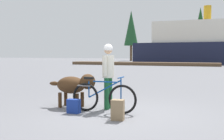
# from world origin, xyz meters

# --- Properties ---
(ground_plane) EXTENTS (160.00, 160.00, 0.00)m
(ground_plane) POSITION_xyz_m (0.00, 0.00, 0.00)
(ground_plane) COLOR slate
(bicycle) EXTENTS (1.75, 0.44, 0.92)m
(bicycle) POSITION_xyz_m (-0.34, 0.02, 0.39)
(bicycle) COLOR black
(bicycle) RESTS_ON ground_plane
(person_cyclist) EXTENTS (0.32, 0.53, 1.76)m
(person_cyclist) POSITION_xyz_m (-0.39, 0.52, 1.06)
(person_cyclist) COLOR #19592D
(person_cyclist) RESTS_ON ground_plane
(dog) EXTENTS (1.42, 0.56, 0.94)m
(dog) POSITION_xyz_m (-1.32, 0.35, 0.63)
(dog) COLOR #472D19
(dog) RESTS_ON ground_plane
(backpack) EXTENTS (0.30, 0.23, 0.46)m
(backpack) POSITION_xyz_m (0.28, -0.58, 0.23)
(backpack) COLOR #8C7251
(backpack) RESTS_ON ground_plane
(handbag_pannier) EXTENTS (0.33, 0.20, 0.35)m
(handbag_pannier) POSITION_xyz_m (-0.99, -0.31, 0.18)
(handbag_pannier) COLOR navy
(handbag_pannier) RESTS_ON ground_plane
(dock_pier) EXTENTS (19.73, 2.38, 0.40)m
(dock_pier) POSITION_xyz_m (-6.74, 28.62, 0.20)
(dock_pier) COLOR brown
(dock_pier) RESTS_ON ground_plane
(pine_tree_far_left) EXTENTS (3.06, 3.06, 10.98)m
(pine_tree_far_left) POSITION_xyz_m (-14.84, 50.43, 7.12)
(pine_tree_far_left) COLOR #4C331E
(pine_tree_far_left) RESTS_ON ground_plane
(pine_tree_center) EXTENTS (2.88, 2.88, 10.76)m
(pine_tree_center) POSITION_xyz_m (-0.42, 50.09, 6.98)
(pine_tree_center) COLOR #4C331E
(pine_tree_center) RESTS_ON ground_plane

